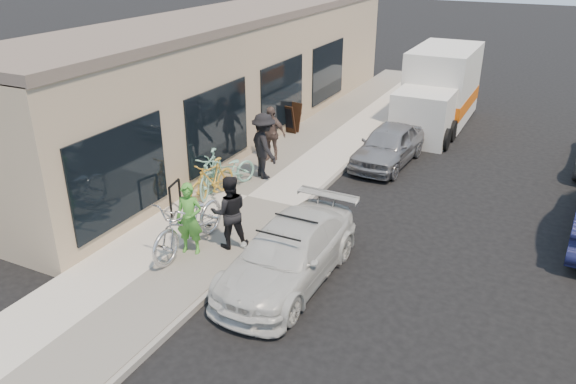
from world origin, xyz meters
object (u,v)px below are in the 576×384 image
(tandem_bike, at_px, (189,223))
(sedan_white, at_px, (289,253))
(bystander_b, at_px, (271,134))
(cruiser_bike_c, at_px, (212,180))
(man_standing, at_px, (229,212))
(cruiser_bike_b, at_px, (228,171))
(moving_truck, at_px, (439,92))
(bike_rack, at_px, (175,195))
(cruiser_bike_a, at_px, (211,173))
(woman_rider, at_px, (189,219))
(sandwich_board, at_px, (290,118))
(sedan_silver, at_px, (388,145))
(bystander_a, at_px, (264,146))

(tandem_bike, bearing_deg, sedan_white, 2.56)
(tandem_bike, relative_size, bystander_b, 1.45)
(sedan_white, distance_m, cruiser_bike_c, 4.19)
(man_standing, bearing_deg, sedan_white, 127.72)
(cruiser_bike_b, bearing_deg, sedan_white, -22.51)
(moving_truck, bearing_deg, bike_rack, -110.14)
(cruiser_bike_a, bearing_deg, bystander_b, 68.19)
(woman_rider, relative_size, cruiser_bike_c, 0.94)
(sandwich_board, xyz_separation_m, woman_rider, (1.76, -8.45, 0.29))
(sandwich_board, distance_m, cruiser_bike_b, 5.19)
(sedan_silver, height_order, cruiser_bike_a, cruiser_bike_a)
(tandem_bike, height_order, man_standing, man_standing)
(bystander_a, bearing_deg, bike_rack, 111.87)
(sedan_silver, height_order, bystander_b, bystander_b)
(bike_rack, height_order, cruiser_bike_c, cruiser_bike_c)
(sedan_silver, distance_m, bystander_a, 4.06)
(moving_truck, xyz_separation_m, man_standing, (-1.92, -11.54, -0.25))
(woman_rider, bearing_deg, sedan_white, -11.73)
(moving_truck, bearing_deg, sedan_silver, -94.80)
(tandem_bike, bearing_deg, sandwich_board, 102.42)
(sedan_silver, bearing_deg, man_standing, -99.04)
(cruiser_bike_c, bearing_deg, bike_rack, -95.38)
(sedan_silver, relative_size, moving_truck, 0.63)
(moving_truck, bearing_deg, man_standing, -99.38)
(woman_rider, height_order, cruiser_bike_b, woman_rider)
(sedan_silver, relative_size, bystander_a, 1.91)
(sandwich_board, relative_size, woman_rider, 0.63)
(sandwich_board, xyz_separation_m, tandem_bike, (1.68, -8.35, 0.13))
(sandwich_board, bearing_deg, bike_rack, -77.01)
(moving_truck, xyz_separation_m, cruiser_bike_a, (-3.91, -9.29, -0.52))
(tandem_bike, distance_m, cruiser_bike_c, 2.69)
(woman_rider, bearing_deg, bystander_a, 81.91)
(tandem_bike, distance_m, bystander_b, 5.74)
(tandem_bike, height_order, cruiser_bike_a, tandem_bike)
(cruiser_bike_c, distance_m, bystander_b, 3.20)
(cruiser_bike_c, distance_m, bystander_a, 1.99)
(sedan_white, xyz_separation_m, moving_truck, (0.27, 11.98, 0.63))
(tandem_bike, relative_size, bystander_a, 1.30)
(cruiser_bike_a, height_order, cruiser_bike_b, cruiser_bike_a)
(moving_truck, distance_m, woman_rider, 12.41)
(sedan_white, xyz_separation_m, man_standing, (-1.65, 0.43, 0.38))
(sedan_silver, height_order, cruiser_bike_b, sedan_silver)
(woman_rider, xyz_separation_m, man_standing, (0.63, 0.60, 0.03))
(cruiser_bike_b, bearing_deg, sandwich_board, 117.40)
(sedan_white, relative_size, tandem_bike, 1.73)
(sedan_silver, height_order, cruiser_bike_c, sedan_silver)
(man_standing, distance_m, bystander_a, 4.03)
(man_standing, distance_m, cruiser_bike_a, 3.02)
(bystander_a, xyz_separation_m, bystander_b, (-0.48, 1.32, -0.10))
(sandwich_board, xyz_separation_m, cruiser_bike_b, (0.65, -5.15, -0.02))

